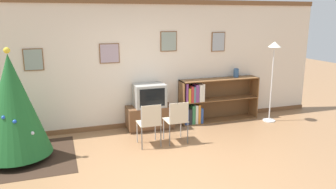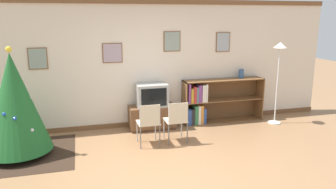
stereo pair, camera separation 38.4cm
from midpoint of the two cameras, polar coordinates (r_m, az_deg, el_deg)
name	(u,v)px [view 2 (the right image)]	position (r m, az deg, el deg)	size (l,w,h in m)	color
ground_plane	(169,173)	(5.19, 2.30, -13.56)	(24.00, 24.00, 0.00)	#936B47
wall_back	(139,65)	(7.02, -3.52, 5.22)	(8.83, 0.11, 2.70)	silver
area_rug	(21,155)	(6.26, -22.69, -9.74)	(1.83, 1.66, 0.01)	#332319
christmas_tree	(15,103)	(5.97, -23.50, -1.38)	(1.11, 1.11, 1.88)	maroon
tv_console	(152,117)	(7.03, -1.25, -3.97)	(0.97, 0.46, 0.50)	#4C311E
television	(152,95)	(6.89, -1.26, -0.11)	(0.65, 0.45, 0.48)	#9E9E99
folding_chair_left	(149,122)	(6.01, -1.49, -4.81)	(0.40, 0.40, 0.82)	beige
folding_chair_right	(177,120)	(6.15, 3.33, -4.40)	(0.40, 0.40, 0.82)	beige
bookshelf	(209,102)	(7.44, 8.56, -1.36)	(1.87, 0.36, 0.98)	brown
vase	(241,73)	(7.71, 14.03, 3.56)	(0.12, 0.12, 0.20)	#335684
standing_lamp	(279,62)	(7.58, 20.17, 5.36)	(0.28, 0.28, 1.82)	silver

